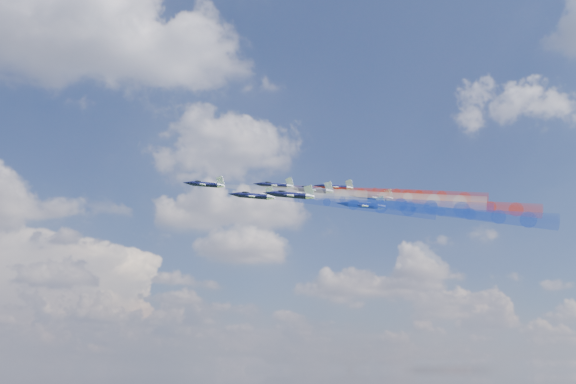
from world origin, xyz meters
name	(u,v)px	position (x,y,z in m)	size (l,w,h in m)	color
jet_lead	(205,184)	(-4.74, 16.09, 144.46)	(8.26, 10.33, 2.75)	black
trail_lead	(294,192)	(13.75, 7.31, 141.58)	(3.44, 32.20, 3.44)	white
jet_inner_left	(253,196)	(3.55, 0.56, 138.21)	(8.26, 10.33, 2.75)	black
trail_inner_left	(353,205)	(22.03, -8.22, 135.33)	(3.44, 32.20, 3.44)	blue
jet_inner_right	(275,185)	(12.24, 19.34, 146.28)	(8.26, 10.33, 2.75)	black
trail_inner_right	(361,192)	(30.72, 10.56, 143.40)	(3.44, 32.20, 3.44)	red
jet_outer_left	(291,195)	(8.52, -11.14, 135.65)	(8.26, 10.33, 2.75)	black
trail_outer_left	(401,204)	(27.00, -19.92, 132.77)	(3.44, 32.20, 3.44)	blue
jet_center_third	(313,190)	(17.88, 6.28, 141.96)	(8.26, 10.33, 2.75)	black
trail_center_third	(408,198)	(36.36, -2.50, 139.08)	(3.44, 32.20, 3.44)	white
jet_outer_right	(335,187)	(28.32, 22.58, 147.82)	(8.26, 10.33, 2.75)	black
trail_outer_right	(419,194)	(46.80, 13.80, 144.94)	(3.44, 32.20, 3.44)	red
jet_rear_left	(363,205)	(24.47, -7.18, 135.58)	(8.26, 10.33, 2.75)	black
trail_rear_left	(470,214)	(42.95, -15.96, 132.70)	(3.44, 32.20, 3.44)	blue
jet_rear_right	(373,197)	(33.40, 9.82, 142.22)	(8.26, 10.33, 2.75)	black
trail_rear_right	(466,205)	(51.88, 1.04, 139.34)	(3.44, 32.20, 3.44)	red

